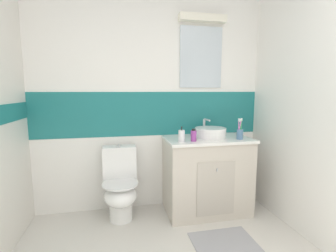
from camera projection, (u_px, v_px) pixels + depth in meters
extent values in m
cube|color=white|center=(151.00, 169.00, 2.97)|extent=(3.20, 0.10, 0.85)
cube|color=#1E7272|center=(151.00, 114.00, 2.87)|extent=(3.20, 0.10, 0.50)
cube|color=white|center=(150.00, 40.00, 2.76)|extent=(3.20, 0.10, 1.15)
cube|color=silver|center=(201.00, 57.00, 2.85)|extent=(0.50, 0.02, 0.69)
cube|color=white|center=(203.00, 18.00, 2.75)|extent=(0.55, 0.10, 0.08)
cube|color=beige|center=(206.00, 176.00, 2.78)|extent=(0.91, 0.54, 0.82)
cube|color=white|center=(208.00, 139.00, 2.71)|extent=(0.93, 0.56, 0.03)
cube|color=#B6AD9F|center=(216.00, 189.00, 2.52)|extent=(0.41, 0.01, 0.57)
cylinder|color=silver|center=(217.00, 170.00, 2.48)|extent=(0.02, 0.02, 0.03)
cylinder|color=white|center=(210.00, 133.00, 2.71)|extent=(0.34, 0.34, 0.11)
cylinder|color=#B3B3B8|center=(210.00, 128.00, 2.70)|extent=(0.28, 0.28, 0.01)
cylinder|color=silver|center=(204.00, 127.00, 2.90)|extent=(0.03, 0.03, 0.19)
cylinder|color=silver|center=(207.00, 120.00, 2.79)|extent=(0.02, 0.15, 0.02)
cylinder|color=white|center=(121.00, 211.00, 2.62)|extent=(0.24, 0.24, 0.18)
ellipsoid|color=white|center=(121.00, 195.00, 2.56)|extent=(0.34, 0.42, 0.22)
cylinder|color=white|center=(120.00, 184.00, 2.54)|extent=(0.37, 0.37, 0.02)
cube|color=white|center=(119.00, 162.00, 2.72)|extent=(0.36, 0.17, 0.36)
cylinder|color=silver|center=(119.00, 145.00, 2.69)|extent=(0.04, 0.04, 0.02)
cylinder|color=#4C7299|center=(240.00, 134.00, 2.62)|extent=(0.07, 0.07, 0.10)
cylinder|color=#D872BF|center=(239.00, 129.00, 2.60)|extent=(0.02, 0.04, 0.17)
cube|color=white|center=(240.00, 121.00, 2.59)|extent=(0.01, 0.02, 0.03)
cylinder|color=#3FB259|center=(241.00, 128.00, 2.60)|extent=(0.02, 0.02, 0.18)
cube|color=white|center=(241.00, 120.00, 2.59)|extent=(0.01, 0.02, 0.03)
cylinder|color=#D872BF|center=(239.00, 128.00, 2.62)|extent=(0.01, 0.03, 0.18)
cube|color=white|center=(239.00, 120.00, 2.60)|extent=(0.01, 0.02, 0.03)
cylinder|color=white|center=(182.00, 136.00, 2.49)|extent=(0.06, 0.06, 0.12)
cylinder|color=#262626|center=(182.00, 128.00, 2.48)|extent=(0.01, 0.01, 0.04)
cylinder|color=#262626|center=(182.00, 127.00, 2.46)|extent=(0.01, 0.02, 0.01)
cylinder|color=#993F99|center=(194.00, 136.00, 2.52)|extent=(0.06, 0.06, 0.11)
cylinder|color=black|center=(194.00, 130.00, 2.51)|extent=(0.04, 0.04, 0.02)
cube|color=#99999E|center=(224.00, 242.00, 2.23)|extent=(0.57, 0.42, 0.01)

